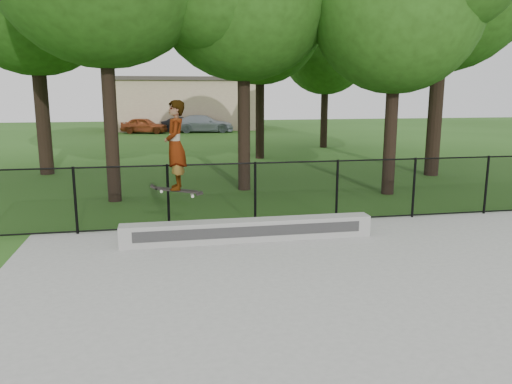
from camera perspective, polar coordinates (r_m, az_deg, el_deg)
ground at (r=7.39m, az=25.27°, el=-14.99°), size 100.00×100.00×0.00m
concrete_slab at (r=7.37m, az=25.30°, el=-14.78°), size 14.00×12.00×0.06m
grind_ledge at (r=10.52m, az=-0.86°, el=-4.38°), size 5.29×0.40×0.45m
car_a at (r=39.19m, az=-12.64°, el=7.43°), size 3.73×2.29×1.19m
car_b at (r=40.48m, az=-8.26°, el=7.68°), size 3.26×1.44×1.16m
car_c at (r=39.45m, az=-6.00°, el=7.78°), size 4.38×2.22×1.34m
skater_airborne at (r=9.81m, az=-9.19°, el=5.11°), size 0.84×0.64×1.88m
chainlink_fence at (r=12.13m, az=9.24°, el=0.17°), size 16.06×0.06×1.50m
distant_building at (r=43.33m, az=-8.08°, el=10.03°), size 12.40×6.40×4.30m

